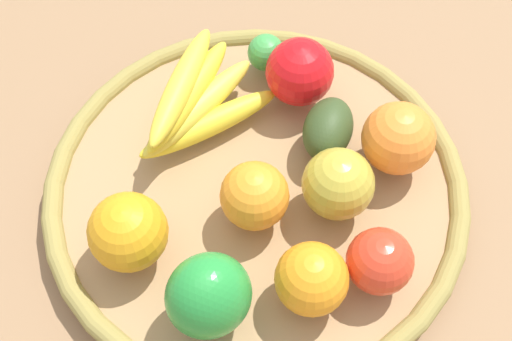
# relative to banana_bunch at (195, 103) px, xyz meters

# --- Properties ---
(ground_plane) EXTENTS (2.40, 2.40, 0.00)m
(ground_plane) POSITION_rel_banana_bunch_xyz_m (-0.09, 0.05, -0.07)
(ground_plane) COLOR #8D6947
(ground_plane) RESTS_ON ground
(basket) EXTENTS (0.47, 0.47, 0.04)m
(basket) POSITION_rel_banana_bunch_xyz_m (-0.09, 0.05, -0.05)
(basket) COLOR #A17D53
(basket) RESTS_ON ground_plane
(banana_bunch) EXTENTS (0.13, 0.18, 0.07)m
(banana_bunch) POSITION_rel_banana_bunch_xyz_m (0.00, 0.00, 0.00)
(banana_bunch) COLOR yellow
(banana_bunch) RESTS_ON basket
(apple_1) EXTENTS (0.09, 0.09, 0.08)m
(apple_1) POSITION_rel_banana_bunch_xyz_m (-0.10, -0.08, 0.01)
(apple_1) COLOR red
(apple_1) RESTS_ON basket
(orange_3) EXTENTS (0.11, 0.11, 0.08)m
(orange_3) POSITION_rel_banana_bunch_xyz_m (-0.22, -0.03, 0.01)
(orange_3) COLOR orange
(orange_3) RESTS_ON basket
(bell_pepper) EXTENTS (0.11, 0.11, 0.09)m
(bell_pepper) POSITION_rel_banana_bunch_xyz_m (-0.11, 0.21, 0.01)
(bell_pepper) COLOR green
(bell_pepper) RESTS_ON basket
(apple_2) EXTENTS (0.10, 0.10, 0.08)m
(apple_2) POSITION_rel_banana_bunch_xyz_m (-0.18, 0.04, 0.00)
(apple_2) COLOR gold
(apple_2) RESTS_ON basket
(orange_2) EXTENTS (0.10, 0.10, 0.07)m
(orange_2) POSITION_rel_banana_bunch_xyz_m (-0.11, 0.09, 0.00)
(orange_2) COLOR orange
(orange_2) RESTS_ON basket
(orange_0) EXTENTS (0.11, 0.11, 0.08)m
(orange_0) POSITION_rel_banana_bunch_xyz_m (-0.01, 0.17, 0.01)
(orange_0) COLOR orange
(orange_0) RESTS_ON basket
(avocado) EXTENTS (0.06, 0.08, 0.05)m
(avocado) POSITION_rel_banana_bunch_xyz_m (-0.15, -0.03, -0.01)
(avocado) COLOR #30431F
(avocado) RESTS_ON basket
(orange_1) EXTENTS (0.08, 0.08, 0.07)m
(orange_1) POSITION_rel_banana_bunch_xyz_m (-0.19, 0.15, 0.00)
(orange_1) COLOR orange
(orange_1) RESTS_ON basket
(lime_0) EXTENTS (0.05, 0.05, 0.04)m
(lime_0) POSITION_rel_banana_bunch_xyz_m (-0.04, -0.11, -0.01)
(lime_0) COLOR green
(lime_0) RESTS_ON basket
(apple_0) EXTENTS (0.07, 0.07, 0.07)m
(apple_0) POSITION_rel_banana_bunch_xyz_m (-0.25, 0.11, -0.00)
(apple_0) COLOR red
(apple_0) RESTS_ON basket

